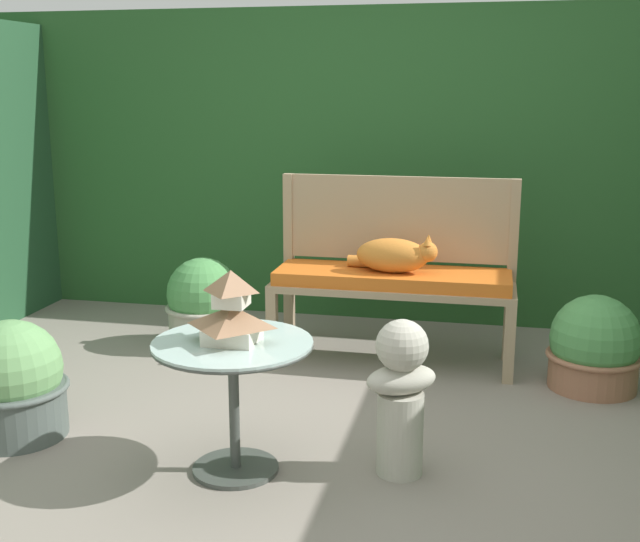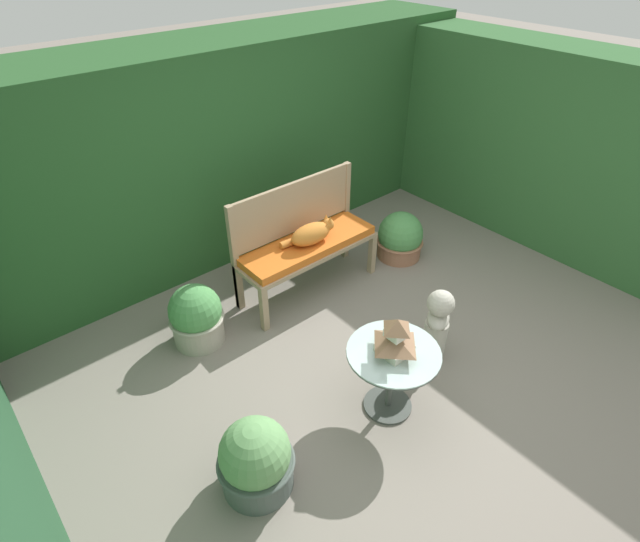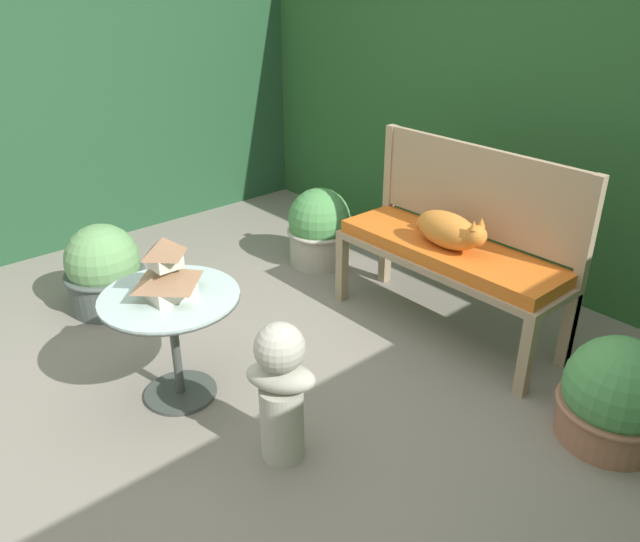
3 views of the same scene
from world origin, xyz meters
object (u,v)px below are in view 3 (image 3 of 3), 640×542
Objects in this scene: potted_plant_path_edge at (319,229)px; garden_bench at (448,257)px; patio_table at (172,318)px; potted_plant_table_far at (104,271)px; potted_plant_bench_right at (615,398)px; pagoda_birdhouse at (166,271)px; garden_bust at (281,388)px; cat at (449,230)px.

garden_bench is at bearing -2.78° from potted_plant_path_edge.
garden_bench is 1.59m from patio_table.
potted_plant_bench_right is at bearing 24.22° from potted_plant_table_far.
patio_table is 0.25m from pagoda_birdhouse.
potted_plant_bench_right is at bearing 19.57° from garden_bust.
potted_plant_path_edge is at bearing 75.01° from potted_plant_table_far.
garden_bench is at bearing 108.93° from cat.
cat reaches higher than garden_bench.
garden_bust is 1.51m from potted_plant_bench_right.
pagoda_birdhouse is at bearing -6.11° from potted_plant_table_far.
patio_table is 1.20× the size of potted_plant_table_far.
potted_plant_path_edge is (-1.20, 0.09, -0.39)m from cat.
pagoda_birdhouse is at bearing -65.34° from potted_plant_path_edge.
garden_bust is 1.31× the size of potted_plant_bench_right.
potted_plant_bench_right is (2.70, 1.21, -0.03)m from potted_plant_table_far.
patio_table is 0.99× the size of garden_bust.
garden_bust is at bearing -45.77° from potted_plant_path_edge.
patio_table reaches higher than potted_plant_path_edge.
patio_table is at bearing -65.34° from potted_plant_path_edge.
potted_plant_table_far reaches higher than garden_bench.
garden_bench is 2.62× the size of cat.
cat is 1.27m from potted_plant_path_edge.
garden_bench is 1.21m from potted_plant_path_edge.
cat is at bearing 65.08° from garden_bust.
cat reaches higher than garden_bust.
potted_plant_path_edge reaches higher than garden_bench.
cat reaches higher than patio_table.
pagoda_birdhouse is 0.45× the size of garden_bust.
cat is (0.01, -0.03, 0.18)m from garden_bench.
garden_bench is 2.52× the size of potted_plant_table_far.
cat is 1.56m from pagoda_birdhouse.
potted_plant_table_far is at bearing -155.78° from potted_plant_bench_right.
garden_bust reaches higher than potted_plant_path_edge.
patio_table is at bearing -139.98° from potted_plant_bench_right.
potted_plant_bench_right is at bearing 40.02° from pagoda_birdhouse.
potted_plant_path_edge is at bearing 114.66° from patio_table.
potted_plant_path_edge is (-1.40, 1.44, -0.10)m from garden_bust.
pagoda_birdhouse is (-0.48, -1.48, 0.05)m from cat.
garden_bench is 1.41m from garden_bust.
cat is 1.20m from potted_plant_bench_right.
pagoda_birdhouse is 0.58× the size of potted_plant_bench_right.
patio_table is at bearing -107.22° from garden_bench.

